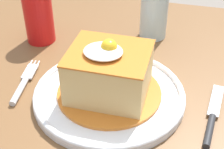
{
  "coord_description": "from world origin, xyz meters",
  "views": [
    {
      "loc": [
        0.13,
        -0.51,
        1.16
      ],
      "look_at": [
        0.01,
        -0.03,
        0.79
      ],
      "focal_mm": 53.83,
      "sensor_mm": 36.0,
      "label": 1
    }
  ],
  "objects_px": {
    "knife": "(211,121)",
    "fork": "(23,84)",
    "main_plate": "(109,94)",
    "soda_can": "(39,16)"
  },
  "relations": [
    {
      "from": "knife",
      "to": "fork",
      "type": "bearing_deg",
      "value": 178.01
    },
    {
      "from": "main_plate",
      "to": "fork",
      "type": "bearing_deg",
      "value": -176.51
    },
    {
      "from": "fork",
      "to": "knife",
      "type": "bearing_deg",
      "value": -1.99
    },
    {
      "from": "main_plate",
      "to": "fork",
      "type": "xyz_separation_m",
      "value": [
        -0.17,
        -0.01,
        -0.0
      ]
    },
    {
      "from": "knife",
      "to": "soda_can",
      "type": "bearing_deg",
      "value": 154.59
    },
    {
      "from": "main_plate",
      "to": "soda_can",
      "type": "relative_size",
      "value": 2.27
    },
    {
      "from": "fork",
      "to": "soda_can",
      "type": "distance_m",
      "value": 0.19
    },
    {
      "from": "knife",
      "to": "soda_can",
      "type": "height_order",
      "value": "soda_can"
    },
    {
      "from": "soda_can",
      "to": "knife",
      "type": "bearing_deg",
      "value": -25.41
    },
    {
      "from": "knife",
      "to": "soda_can",
      "type": "distance_m",
      "value": 0.44
    }
  ]
}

